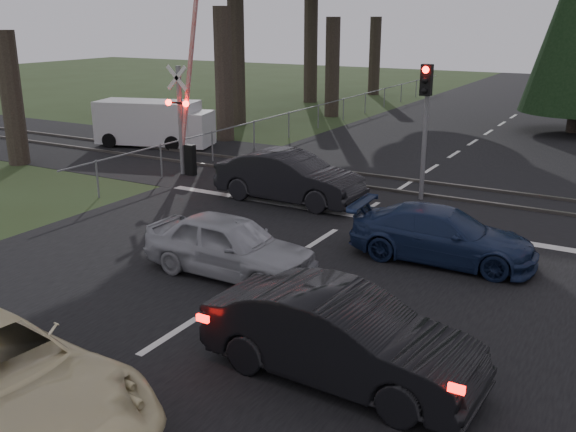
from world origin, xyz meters
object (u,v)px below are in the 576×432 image
Objects in this scene: crossing_signal at (185,117)px; traffic_signal_center at (425,109)px; blue_sedan at (442,235)px; dark_hatchback at (341,337)px; dark_car_far at (290,177)px; silver_car at (230,246)px; white_van at (157,123)px.

traffic_signal_center is (8.27, 0.89, 0.75)m from crossing_signal.
traffic_signal_center is 5.56m from blue_sedan.
traffic_signal_center is at bearing 14.57° from dark_hatchback.
blue_sedan is (-0.15, 5.78, -0.11)m from dark_hatchback.
blue_sedan is at bearing 3.99° from dark_hatchback.
dark_hatchback is 10.07m from dark_car_far.
crossing_signal is 11.11m from blue_sedan.
silver_car is at bearing 127.00° from blue_sedan.
dark_car_far is 10.54m from white_van.
crossing_signal is 1.78× the size of silver_car.
white_van reaches higher than silver_car.
dark_hatchback is (2.22, -10.44, -2.08)m from traffic_signal_center.
silver_car is (6.58, -6.88, -1.39)m from crossing_signal.
traffic_signal_center is at bearing -57.29° from dark_car_far.
crossing_signal reaches higher than traffic_signal_center.
traffic_signal_center is 1.05× the size of silver_car.
blue_sedan is 16.60m from white_van.
blue_sedan is at bearing -65.99° from traffic_signal_center.
silver_car is 0.85× the size of dark_car_far.
silver_car is at bearing -46.28° from crossing_signal.
crossing_signal is 1.52× the size of dark_car_far.
crossing_signal is at bearing 77.34° from dark_car_far.
crossing_signal is at bearing 44.67° from silver_car.
traffic_signal_center is at bearing -11.34° from silver_car.
white_van is at bearing 51.29° from dark_hatchback.
blue_sedan is (10.35, -3.77, -1.44)m from crossing_signal.
dark_car_far is at bearing -43.67° from white_van.
silver_car is at bearing -59.89° from white_van.
silver_car is 4.89m from blue_sedan.
dark_hatchback is at bearing 178.96° from blue_sedan.
traffic_signal_center is 0.78× the size of white_van.
blue_sedan is at bearing -20.03° from crossing_signal.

